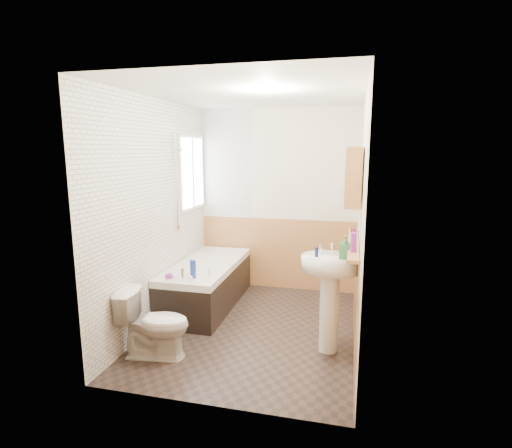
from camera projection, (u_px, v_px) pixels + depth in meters
The scene contains 26 objects.
floor at pixel (253, 328), 4.43m from camera, with size 2.80×2.80×0.00m, color black.
ceiling at pixel (252, 94), 3.97m from camera, with size 2.80×2.80×0.00m, color white.
wall_back at pixel (277, 201), 5.55m from camera, with size 2.20×0.02×2.50m, color beige.
wall_front at pixel (205, 249), 2.85m from camera, with size 2.20×0.02×2.50m, color beige.
wall_left at pixel (156, 213), 4.45m from camera, with size 0.02×2.80×2.50m, color beige.
wall_right at pixel (361, 222), 3.94m from camera, with size 0.02×2.80×2.50m, color beige.
wainscot_right at pixel (356, 293), 4.08m from camera, with size 0.01×2.80×1.00m, color tan.
wainscot_front at pixel (208, 345), 3.01m from camera, with size 2.20×0.01×1.00m, color tan.
wainscot_back at pixel (276, 253), 5.66m from camera, with size 2.20×0.01×1.00m, color tan.
tile_cladding_left at pixel (158, 213), 4.45m from camera, with size 0.01×2.80×2.50m, color white.
tile_return_back at pixel (227, 164), 5.60m from camera, with size 0.75×0.01×1.50m, color white.
window at pixel (192, 173), 5.28m from camera, with size 0.03×0.79×0.99m.
bathtub at pixel (207, 283), 5.05m from camera, with size 0.70×1.65×0.70m.
shower_riser at pixel (177, 174), 4.76m from camera, with size 0.10×0.08×1.18m.
toilet at pixel (155, 324), 3.78m from camera, with size 0.37×0.67×0.65m, color white.
sink at pixel (330, 284), 3.82m from camera, with size 0.56×0.45×1.08m.
pine_shelf at pixel (353, 243), 3.96m from camera, with size 0.10×1.46×0.03m, color tan.
medicine_cabinet at pixel (353, 176), 3.71m from camera, with size 0.15×0.60×0.54m.
foam_can at pixel (354, 242), 3.52m from camera, with size 0.05×0.05×0.18m, color purple.
green_bottle at pixel (354, 236), 3.68m from camera, with size 0.05×0.05×0.23m, color #19339E.
black_jar at pixel (353, 230), 4.40m from camera, with size 0.07×0.07×0.05m, color maroon.
soap_bottle at pixel (345, 253), 3.67m from camera, with size 0.10×0.22×0.10m, color #388447.
clear_bottle at pixel (317, 252), 3.73m from camera, with size 0.03×0.03×0.09m, color navy.
blue_gel at pixel (193, 269), 4.38m from camera, with size 0.06×0.04×0.21m, color #19339E.
cream_jar at pixel (169, 276), 4.39m from camera, with size 0.08×0.08×0.05m, color purple.
orange_bottle at pixel (210, 272), 4.48m from camera, with size 0.03×0.03×0.08m, color silver.
Camera 1 is at (1.01, -4.02, 1.95)m, focal length 28.00 mm.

